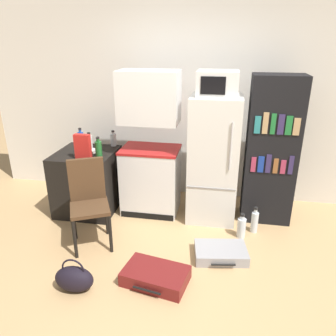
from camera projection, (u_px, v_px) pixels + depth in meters
The scene contains 19 objects.
ground_plane at pixel (174, 282), 3.09m from camera, with size 24.00×24.00×0.00m, color tan.
wall_back at pixel (214, 103), 4.39m from camera, with size 6.40×0.10×2.66m.
side_table at pixel (88, 181), 4.28m from camera, with size 0.73×0.75×0.80m.
kitchen_hutch at pixel (150, 151), 4.10m from camera, with size 0.72×0.52×1.80m.
refrigerator at pixel (213, 160), 3.96m from camera, with size 0.59×0.59×1.54m.
microwave at pixel (218, 83), 3.62m from camera, with size 0.45×0.40×0.27m.
bookshelf at pixel (271, 151), 3.89m from camera, with size 0.59×0.39×1.78m.
bottle_milk_white at pixel (89, 142), 4.26m from camera, with size 0.08×0.08×0.21m.
bottle_green_tall at pixel (99, 149), 3.92m from camera, with size 0.08×0.08×0.26m.
bottle_blue_soda at pixel (81, 139), 4.29m from camera, with size 0.08×0.08×0.26m.
bottle_clear_short at pixel (113, 139), 4.35m from camera, with size 0.08×0.08×0.21m.
bowl at pixel (90, 151), 4.12m from camera, with size 0.14×0.14×0.04m.
cereal_box at pixel (83, 147), 3.87m from camera, with size 0.19×0.07×0.30m.
chair at pixel (88, 196), 3.52m from camera, with size 0.54×0.54×0.96m.
suitcase_large_flat at pixel (221, 253), 3.42m from camera, with size 0.58×0.44×0.11m.
suitcase_small_flat at pixel (156, 276), 3.07m from camera, with size 0.65×0.47×0.13m.
handbag at pixel (74, 279), 2.95m from camera, with size 0.36×0.20×0.33m.
water_bottle_front at pixel (241, 227), 3.75m from camera, with size 0.10×0.10×0.30m.
water_bottle_middle at pixel (255, 221), 3.85m from camera, with size 0.08×0.08×0.32m.
Camera 1 is at (0.38, -2.44, 2.14)m, focal length 35.00 mm.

